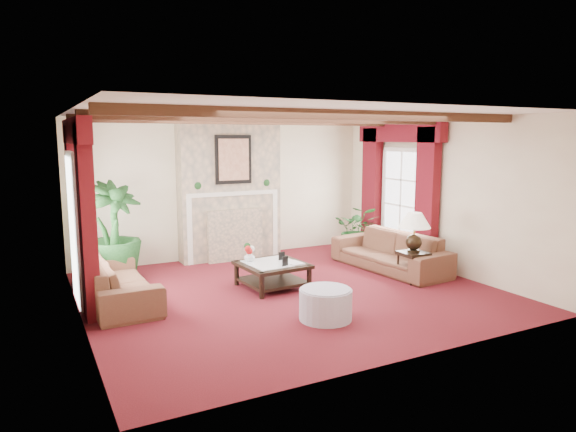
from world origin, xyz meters
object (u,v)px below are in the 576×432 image
potted_palm (114,253)px  sofa_left (118,273)px  side_table (413,267)px  ottoman (326,304)px  sofa_right (390,245)px  coffee_table (272,275)px

potted_palm → sofa_left: bearing=-96.3°
sofa_left → side_table: (4.50, -1.14, -0.17)m
ottoman → sofa_right: bearing=35.2°
sofa_left → coffee_table: size_ratio=2.24×
sofa_left → coffee_table: bearing=-100.3°
sofa_left → ottoman: bearing=-132.3°
potted_palm → side_table: 4.97m
sofa_right → side_table: (-0.16, -0.81, -0.20)m
coffee_table → ottoman: ottoman is taller
sofa_left → sofa_right: sofa_right is taller
sofa_right → potted_palm: (-4.52, 1.55, 0.02)m
sofa_right → coffee_table: size_ratio=2.42×
sofa_left → ottoman: sofa_left is taller
sofa_left → potted_palm: 1.22m
coffee_table → side_table: 2.34m
ottoman → side_table: bearing=21.4°
potted_palm → ottoman: 3.88m
sofa_left → potted_palm: bearing=-7.3°
sofa_left → ottoman: size_ratio=3.13×
potted_palm → ottoman: (2.15, -3.22, -0.26)m
side_table → ottoman: 2.38m
potted_palm → coffee_table: 2.70m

